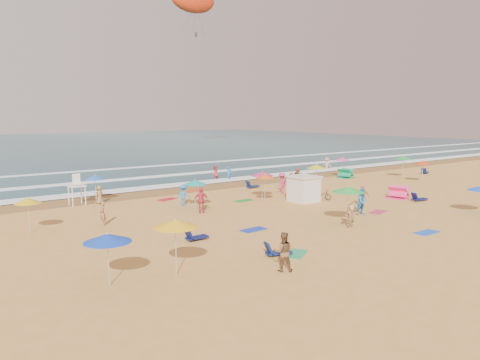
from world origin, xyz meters
TOP-DOWN VIEW (x-y plane):
  - ground at (0.00, 0.00)m, footprint 220.00×220.00m
  - ocean at (0.00, 84.00)m, footprint 220.00×140.00m
  - wet_sand at (0.00, 12.50)m, footprint 220.00×220.00m
  - surf_foam at (0.00, 21.32)m, footprint 200.00×18.70m
  - cabana at (5.48, 1.28)m, footprint 2.00×2.00m
  - cabana_roof at (5.48, 1.28)m, footprint 2.20×2.20m
  - bicycle at (7.38, 0.98)m, footprint 0.94×1.68m
  - lifeguard_stand at (-10.01, 10.75)m, footprint 1.20×1.20m
  - beach_umbrellas at (0.64, -1.37)m, footprint 48.44×26.80m
  - loungers at (6.53, -3.09)m, footprint 52.33×20.62m
  - towels at (0.67, -1.68)m, footprint 42.30×25.32m
  - popup_tents at (16.30, 3.27)m, footprint 8.67×13.35m
  - beachgoers at (2.01, 4.66)m, footprint 47.27×28.08m

SIDE VIEW (x-z plane):
  - ground at x=0.00m, z-range 0.00..0.00m
  - ocean at x=0.00m, z-range -0.09..0.09m
  - wet_sand at x=0.00m, z-range 0.01..0.01m
  - towels at x=0.67m, z-range 0.00..0.03m
  - surf_foam at x=0.00m, z-range 0.08..0.12m
  - loungers at x=6.53m, z-range 0.00..0.34m
  - bicycle at x=7.38m, z-range 0.00..0.84m
  - popup_tents at x=16.30m, z-range 0.00..1.20m
  - beachgoers at x=2.01m, z-range -0.24..1.88m
  - cabana at x=5.48m, z-range 0.00..2.00m
  - lifeguard_stand at x=-10.01m, z-range 0.00..2.10m
  - cabana_roof at x=5.48m, z-range 2.00..2.12m
  - beach_umbrellas at x=0.64m, z-range 1.75..2.55m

